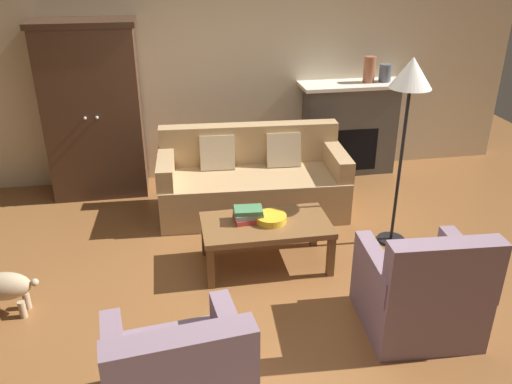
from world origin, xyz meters
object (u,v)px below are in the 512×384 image
armoire (94,111)px  book_stack (248,215)px  mantel_vase_slate (385,73)px  couch (252,182)px  armchair_near_right (421,292)px  coffee_table (266,228)px  fireplace (349,128)px  floor_lamp (410,85)px  mantel_vase_terracotta (369,69)px  fruit_bowl (271,218)px

armoire → book_stack: armoire is taller
armoire → mantel_vase_slate: 3.34m
couch → armchair_near_right: (0.87, -2.12, -0.00)m
coffee_table → fireplace: bearing=53.9°
mantel_vase_slate → floor_lamp: size_ratio=0.12×
armoire → armchair_near_right: size_ratio=2.15×
mantel_vase_terracotta → floor_lamp: bearing=-100.6°
armoire → floor_lamp: 3.31m
couch → mantel_vase_slate: 2.11m
mantel_vase_terracotta → mantel_vase_slate: (0.20, 0.00, -0.05)m
floor_lamp → armchair_near_right: bearing=-105.2°
mantel_vase_slate → floor_lamp: bearing=-106.9°
fruit_bowl → mantel_vase_slate: mantel_vase_slate is taller
fireplace → coffee_table: size_ratio=1.15×
coffee_table → fruit_bowl: size_ratio=4.04×
book_stack → fireplace: bearing=50.4°
mantel_vase_terracotta → floor_lamp: size_ratio=0.17×
armoire → mantel_vase_terracotta: 3.15m
armoire → fruit_bowl: bearing=-49.2°
mantel_vase_slate → floor_lamp: floor_lamp is taller
couch → mantel_vase_terracotta: bearing=28.4°
mantel_vase_terracotta → floor_lamp: 1.76m
couch → mantel_vase_terracotta: 1.97m
armoire → floor_lamp: armoire is taller
fireplace → fruit_bowl: size_ratio=4.63×
book_stack → floor_lamp: floor_lamp is taller
mantel_vase_slate → floor_lamp: 1.81m
fruit_bowl → book_stack: bearing=167.1°
armoire → mantel_vase_slate: bearing=1.0°
coffee_table → armoire: bearing=129.9°
book_stack → mantel_vase_slate: size_ratio=1.27×
mantel_vase_slate → armchair_near_right: 3.20m
couch → mantel_vase_slate: size_ratio=9.73×
armchair_near_right → floor_lamp: floor_lamp is taller
fruit_bowl → armchair_near_right: (0.89, -1.05, -0.13)m
couch → coffee_table: bearing=-93.4°
armoire → coffee_table: bearing=-50.1°
couch → fruit_bowl: size_ratio=7.21×
fireplace → book_stack: bearing=-129.6°
mantel_vase_terracotta → mantel_vase_slate: 0.21m
armoire → mantel_vase_terracotta: bearing=1.1°
armoire → mantel_vase_terracotta: armoire is taller
couch → floor_lamp: bearing=-36.6°
fireplace → armoire: (-2.95, -0.08, 0.38)m
couch → armchair_near_right: size_ratio=2.23×
fruit_bowl → book_stack: book_stack is taller
fruit_bowl → mantel_vase_slate: (1.74, 1.90, 0.77)m
fruit_bowl → coffee_table: bearing=-164.3°
book_stack → mantel_vase_terracotta: mantel_vase_terracotta is taller
fruit_bowl → armchair_near_right: armchair_near_right is taller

